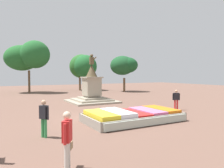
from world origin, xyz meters
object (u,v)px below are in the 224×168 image
(flower_planter, at_px, (133,116))
(statue_monument, at_px, (92,91))
(pedestrian_with_handbag, at_px, (67,137))
(pedestrian_near_planter, at_px, (176,98))
(pedestrian_crossing_plaza, at_px, (44,116))

(flower_planter, height_order, statue_monument, statue_monument)
(flower_planter, height_order, pedestrian_with_handbag, pedestrian_with_handbag)
(pedestrian_near_planter, bearing_deg, pedestrian_crossing_plaza, -166.13)
(statue_monument, relative_size, pedestrian_near_planter, 3.03)
(statue_monument, distance_m, pedestrian_near_planter, 8.52)
(statue_monument, height_order, pedestrian_near_planter, statue_monument)
(pedestrian_near_planter, bearing_deg, flower_planter, -161.44)
(pedestrian_near_planter, bearing_deg, statue_monument, 117.43)
(pedestrian_with_handbag, distance_m, pedestrian_crossing_plaza, 3.78)
(pedestrian_near_planter, height_order, pedestrian_crossing_plaza, pedestrian_crossing_plaza)
(flower_planter, xyz_separation_m, pedestrian_near_planter, (5.31, 1.78, 0.60))
(pedestrian_with_handbag, bearing_deg, pedestrian_near_planter, 30.80)
(flower_planter, height_order, pedestrian_crossing_plaza, pedestrian_crossing_plaza)
(flower_planter, bearing_deg, pedestrian_crossing_plaza, -171.00)
(pedestrian_near_planter, xyz_separation_m, pedestrian_crossing_plaza, (-10.65, -2.63, 0.07))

